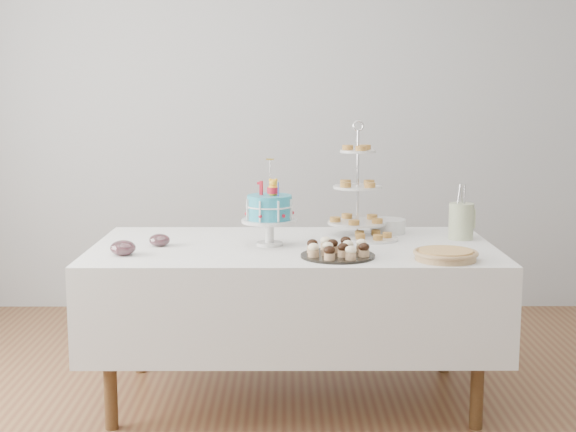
{
  "coord_description": "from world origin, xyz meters",
  "views": [
    {
      "loc": [
        -0.04,
        -3.49,
        1.5
      ],
      "look_at": [
        -0.03,
        0.3,
        0.91
      ],
      "focal_mm": 50.0,
      "sensor_mm": 36.0,
      "label": 1
    }
  ],
  "objects_px": {
    "pastry_plate": "(372,237)",
    "jam_bowl_b": "(160,240)",
    "tiered_stand": "(357,188)",
    "birthday_cake": "(270,222)",
    "jam_bowl_a": "(123,248)",
    "utensil_pitcher": "(461,220)",
    "pie": "(446,254)",
    "cupcake_tray": "(338,249)",
    "plate_stack": "(388,226)",
    "table": "(293,291)"
  },
  "relations": [
    {
      "from": "jam_bowl_b",
      "to": "utensil_pitcher",
      "type": "distance_m",
      "value": 1.49
    },
    {
      "from": "pie",
      "to": "utensil_pitcher",
      "type": "xyz_separation_m",
      "value": [
        0.18,
        0.51,
        0.07
      ]
    },
    {
      "from": "pie",
      "to": "jam_bowl_a",
      "type": "distance_m",
      "value": 1.44
    },
    {
      "from": "pie",
      "to": "cupcake_tray",
      "type": "bearing_deg",
      "value": 171.66
    },
    {
      "from": "birthday_cake",
      "to": "jam_bowl_a",
      "type": "bearing_deg",
      "value": -138.37
    },
    {
      "from": "jam_bowl_a",
      "to": "jam_bowl_b",
      "type": "relative_size",
      "value": 1.16
    },
    {
      "from": "jam_bowl_a",
      "to": "pastry_plate",
      "type": "bearing_deg",
      "value": 17.64
    },
    {
      "from": "cupcake_tray",
      "to": "tiered_stand",
      "type": "distance_m",
      "value": 0.61
    },
    {
      "from": "pastry_plate",
      "to": "utensil_pitcher",
      "type": "relative_size",
      "value": 0.93
    },
    {
      "from": "pie",
      "to": "plate_stack",
      "type": "relative_size",
      "value": 1.53
    },
    {
      "from": "pie",
      "to": "jam_bowl_b",
      "type": "height_order",
      "value": "jam_bowl_b"
    },
    {
      "from": "jam_bowl_a",
      "to": "pie",
      "type": "bearing_deg",
      "value": -4.42
    },
    {
      "from": "table",
      "to": "jam_bowl_a",
      "type": "xyz_separation_m",
      "value": [
        -0.77,
        -0.24,
        0.26
      ]
    },
    {
      "from": "pie",
      "to": "utensil_pitcher",
      "type": "bearing_deg",
      "value": 70.8
    },
    {
      "from": "jam_bowl_a",
      "to": "utensil_pitcher",
      "type": "height_order",
      "value": "utensil_pitcher"
    },
    {
      "from": "plate_stack",
      "to": "jam_bowl_b",
      "type": "xyz_separation_m",
      "value": [
        -1.14,
        -0.36,
        -0.01
      ]
    },
    {
      "from": "cupcake_tray",
      "to": "utensil_pitcher",
      "type": "xyz_separation_m",
      "value": [
        0.64,
        0.44,
        0.06
      ]
    },
    {
      "from": "birthday_cake",
      "to": "jam_bowl_a",
      "type": "relative_size",
      "value": 3.6
    },
    {
      "from": "cupcake_tray",
      "to": "pie",
      "type": "relative_size",
      "value": 1.17
    },
    {
      "from": "cupcake_tray",
      "to": "pastry_plate",
      "type": "xyz_separation_m",
      "value": [
        0.2,
        0.41,
        -0.02
      ]
    },
    {
      "from": "pastry_plate",
      "to": "birthday_cake",
      "type": "bearing_deg",
      "value": -164.64
    },
    {
      "from": "plate_stack",
      "to": "jam_bowl_b",
      "type": "relative_size",
      "value": 1.87
    },
    {
      "from": "table",
      "to": "cupcake_tray",
      "type": "height_order",
      "value": "cupcake_tray"
    },
    {
      "from": "birthday_cake",
      "to": "jam_bowl_b",
      "type": "distance_m",
      "value": 0.53
    },
    {
      "from": "cupcake_tray",
      "to": "tiered_stand",
      "type": "height_order",
      "value": "tiered_stand"
    },
    {
      "from": "utensil_pitcher",
      "to": "cupcake_tray",
      "type": "bearing_deg",
      "value": -133.09
    },
    {
      "from": "pastry_plate",
      "to": "jam_bowl_a",
      "type": "bearing_deg",
      "value": -162.36
    },
    {
      "from": "tiered_stand",
      "to": "utensil_pitcher",
      "type": "relative_size",
      "value": 2.12
    },
    {
      "from": "tiered_stand",
      "to": "table",
      "type": "bearing_deg",
      "value": -140.84
    },
    {
      "from": "pie",
      "to": "utensil_pitcher",
      "type": "relative_size",
      "value": 1.03
    },
    {
      "from": "jam_bowl_a",
      "to": "table",
      "type": "bearing_deg",
      "value": 17.49
    },
    {
      "from": "cupcake_tray",
      "to": "utensil_pitcher",
      "type": "bearing_deg",
      "value": 34.14
    },
    {
      "from": "table",
      "to": "pie",
      "type": "relative_size",
      "value": 6.77
    },
    {
      "from": "table",
      "to": "jam_bowl_b",
      "type": "xyz_separation_m",
      "value": [
        -0.64,
        -0.03,
        0.26
      ]
    },
    {
      "from": "birthday_cake",
      "to": "pie",
      "type": "bearing_deg",
      "value": -1.48
    },
    {
      "from": "jam_bowl_b",
      "to": "cupcake_tray",
      "type": "bearing_deg",
      "value": -17.25
    },
    {
      "from": "birthday_cake",
      "to": "tiered_stand",
      "type": "distance_m",
      "value": 0.54
    },
    {
      "from": "table",
      "to": "utensil_pitcher",
      "type": "distance_m",
      "value": 0.91
    },
    {
      "from": "plate_stack",
      "to": "utensil_pitcher",
      "type": "xyz_separation_m",
      "value": [
        0.34,
        -0.18,
        0.06
      ]
    },
    {
      "from": "tiered_stand",
      "to": "jam_bowl_b",
      "type": "height_order",
      "value": "tiered_stand"
    },
    {
      "from": "tiered_stand",
      "to": "birthday_cake",
      "type": "bearing_deg",
      "value": -147.66
    },
    {
      "from": "pie",
      "to": "tiered_stand",
      "type": "relative_size",
      "value": 0.48
    },
    {
      "from": "tiered_stand",
      "to": "jam_bowl_a",
      "type": "distance_m",
      "value": 1.23
    },
    {
      "from": "pastry_plate",
      "to": "jam_bowl_b",
      "type": "height_order",
      "value": "jam_bowl_b"
    },
    {
      "from": "utensil_pitcher",
      "to": "pie",
      "type": "bearing_deg",
      "value": -96.43
    },
    {
      "from": "pie",
      "to": "jam_bowl_a",
      "type": "height_order",
      "value": "jam_bowl_a"
    },
    {
      "from": "jam_bowl_a",
      "to": "utensil_pitcher",
      "type": "distance_m",
      "value": 1.66
    },
    {
      "from": "tiered_stand",
      "to": "pastry_plate",
      "type": "relative_size",
      "value": 2.29
    },
    {
      "from": "table",
      "to": "plate_stack",
      "type": "relative_size",
      "value": 10.35
    },
    {
      "from": "birthday_cake",
      "to": "pie",
      "type": "xyz_separation_m",
      "value": [
        0.78,
        -0.34,
        -0.09
      ]
    }
  ]
}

